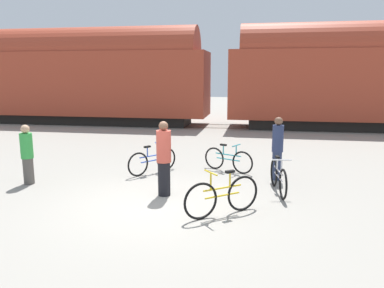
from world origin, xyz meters
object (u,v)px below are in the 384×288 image
Objects in this scene: freight_train at (219,74)px; bicycle_teal at (228,160)px; person_in_navy at (277,148)px; person_in_red at (164,159)px; person_in_green at (27,154)px; bicycle_silver at (278,177)px; bicycle_blue at (153,161)px; bicycle_yellow at (222,196)px.

freight_train is 10.14m from bicycle_teal.
freight_train is at bearing 90.48° from person_in_navy.
person_in_green is (-3.76, 0.31, -0.10)m from person_in_red.
bicycle_blue is (-3.52, 1.20, -0.01)m from bicycle_silver.
bicycle_teal is at bearing 92.67° from bicycle_yellow.
person_in_navy is at bearing -25.11° from bicycle_teal.
bicycle_yellow is 0.80× the size of person_in_red.
person_in_navy is (1.38, -0.65, 0.52)m from bicycle_teal.
freight_train is 33.75× the size of person_in_navy.
bicycle_blue is 0.88× the size of person_in_green.
bicycle_teal is 1.61m from person_in_navy.
person_in_navy is at bearing -161.71° from person_in_green.
freight_train is 12.67m from person_in_green.
bicycle_teal is 0.95× the size of person_in_green.
bicycle_teal is 0.85× the size of bicycle_silver.
freight_train is at bearing 63.35° from person_in_red.
person_in_red is at bearing -117.85° from bicycle_teal.
bicycle_yellow is 0.91× the size of person_in_green.
person_in_navy is (3.53, -0.06, 0.51)m from bicycle_blue.
freight_train is 40.93× the size of bicycle_yellow.
bicycle_silver is at bearing -104.80° from person_in_navy.
bicycle_teal is at bearing 127.45° from bicycle_silver.
freight_train is 33.17× the size of bicycle_silver.
bicycle_yellow is at bearing -83.55° from freight_train.
bicycle_blue is (-0.82, -10.32, -2.52)m from freight_train.
freight_train reaches higher than bicycle_blue.
freight_train is at bearing 96.45° from bicycle_yellow.
bicycle_blue is 3.75m from bicycle_yellow.
person_in_red reaches higher than person_in_navy.
person_in_red is at bearing -179.86° from person_in_green.
person_in_red reaches higher than bicycle_silver.
person_in_green reaches higher than bicycle_silver.
bicycle_yellow is (-1.20, -1.75, 0.02)m from bicycle_silver.
person_in_red is at bearing -66.54° from bicycle_blue.
freight_train is 12.39m from person_in_red.
bicycle_blue is (-2.15, -0.59, 0.01)m from bicycle_teal.
freight_train is 37.08× the size of person_in_green.
freight_train is at bearing -102.58° from person_in_green.
person_in_green is at bearing 179.26° from person_in_navy.
person_in_green is (-5.24, 1.35, 0.39)m from bicycle_yellow.
freight_train is 10.65m from bicycle_blue.
person_in_red is at bearing -165.14° from bicycle_silver.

